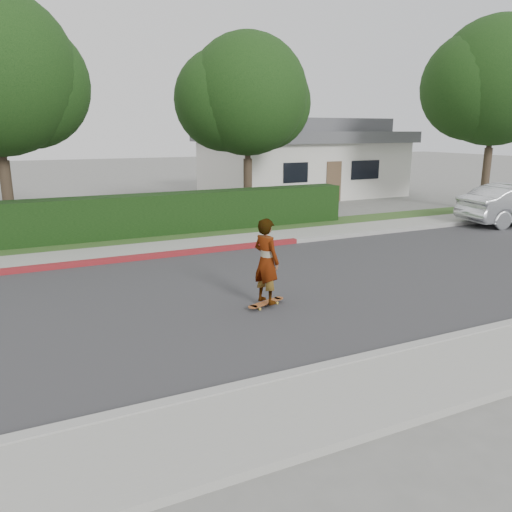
% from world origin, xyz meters
% --- Properties ---
extents(ground, '(120.00, 120.00, 0.00)m').
position_xyz_m(ground, '(0.00, 0.00, 0.00)').
color(ground, slate).
rests_on(ground, ground).
extents(road, '(60.00, 8.00, 0.01)m').
position_xyz_m(road, '(0.00, 0.00, 0.01)').
color(road, '#2D2D30').
rests_on(road, ground).
extents(curb_near, '(60.00, 0.20, 0.15)m').
position_xyz_m(curb_near, '(0.00, -4.10, 0.07)').
color(curb_near, '#9E9E99').
rests_on(curb_near, ground).
extents(curb_far, '(60.00, 0.20, 0.15)m').
position_xyz_m(curb_far, '(0.00, 4.10, 0.07)').
color(curb_far, '#9E9E99').
rests_on(curb_far, ground).
extents(curb_red_section, '(12.00, 0.21, 0.15)m').
position_xyz_m(curb_red_section, '(-5.00, 4.10, 0.08)').
color(curb_red_section, maroon).
rests_on(curb_red_section, ground).
extents(sidewalk_far, '(60.00, 1.60, 0.12)m').
position_xyz_m(sidewalk_far, '(0.00, 5.00, 0.06)').
color(sidewalk_far, gray).
rests_on(sidewalk_far, ground).
extents(planting_strip, '(60.00, 1.60, 0.10)m').
position_xyz_m(planting_strip, '(0.00, 6.60, 0.05)').
color(planting_strip, '#2D4C1E').
rests_on(planting_strip, ground).
extents(hedge, '(15.00, 1.00, 1.50)m').
position_xyz_m(hedge, '(-3.00, 7.20, 0.75)').
color(hedge, black).
rests_on(hedge, ground).
extents(tree_center, '(5.66, 4.84, 7.44)m').
position_xyz_m(tree_center, '(1.49, 9.19, 4.90)').
color(tree_center, '#33261C').
rests_on(tree_center, ground).
extents(tree_right, '(6.32, 5.60, 8.56)m').
position_xyz_m(tree_right, '(12.49, 6.69, 5.63)').
color(tree_right, '#33261C').
rests_on(tree_right, ground).
extents(house, '(10.60, 8.60, 4.30)m').
position_xyz_m(house, '(8.00, 16.00, 2.10)').
color(house, beige).
rests_on(house, ground).
extents(skateboard, '(1.00, 0.51, 0.09)m').
position_xyz_m(skateboard, '(-2.64, -1.01, 0.09)').
color(skateboard, gold).
rests_on(skateboard, ground).
extents(skateboarder, '(0.62, 0.76, 1.81)m').
position_xyz_m(skateboarder, '(-2.64, -1.01, 1.00)').
color(skateboarder, white).
rests_on(skateboarder, skateboard).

